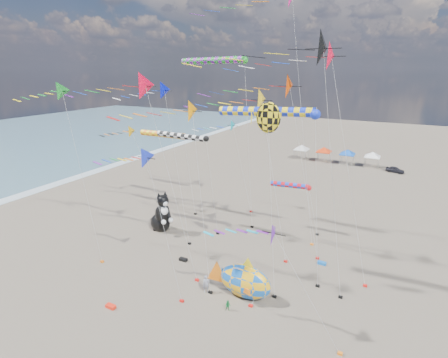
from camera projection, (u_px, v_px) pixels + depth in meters
ground at (162, 342)px, 26.61m from camera, size 260.00×260.00×0.00m
delta_kite_0 at (164, 115)px, 29.33m from camera, size 11.88×2.08×17.59m
delta_kite_1 at (220, 128)px, 49.20m from camera, size 10.60×1.86×13.14m
delta_kite_2 at (139, 133)px, 49.08m from camera, size 9.13×1.83×12.49m
delta_kite_3 at (334, 58)px, 29.18m from camera, size 13.98×2.73×22.35m
delta_kite_4 at (255, 103)px, 34.27m from camera, size 12.21×2.54×18.20m
delta_kite_5 at (48, 94)px, 34.26m from camera, size 10.99×2.04×18.82m
delta_kite_6 at (310, 51)px, 27.17m from camera, size 15.71×3.04×22.95m
delta_kite_7 at (160, 93)px, 37.45m from camera, size 9.37×2.13×18.69m
delta_kite_9 at (282, 238)px, 25.03m from camera, size 9.72×2.00×9.59m
delta_kite_10 at (137, 88)px, 31.24m from camera, size 15.47×2.67×19.83m
delta_kite_11 at (137, 159)px, 29.02m from camera, size 8.99×1.93×13.98m
delta_kite_12 at (279, 88)px, 34.98m from camera, size 14.36×2.66×19.65m
windsock_0 at (292, 186)px, 43.36m from camera, size 6.53×0.69×6.35m
windsock_1 at (271, 112)px, 30.78m from camera, size 10.45×0.87×16.68m
windsock_2 at (185, 137)px, 42.24m from camera, size 8.48×0.72×12.37m
windsock_3 at (215, 61)px, 41.77m from camera, size 10.24×0.84×21.19m
windsock_4 at (165, 135)px, 48.46m from camera, size 8.99×0.87×11.54m
angelfish_kite at (266, 119)px, 29.59m from camera, size 3.74×3.02×17.25m
cat_inflatable at (161, 211)px, 44.10m from camera, size 4.49×3.50×5.42m
fish_inflatable at (245, 281)px, 31.35m from camera, size 6.48×2.24×4.13m
person_adult at (206, 284)px, 32.27m from camera, size 0.75×0.69×1.72m
child_green at (228, 306)px, 29.89m from camera, size 0.56×0.49×1.00m
child_blue at (222, 273)px, 34.51m from camera, size 0.68×0.65×1.14m
kite_bag_0 at (183, 259)px, 37.76m from camera, size 0.90×0.44×0.30m
kite_bag_2 at (322, 263)px, 37.07m from camera, size 0.90×0.44×0.30m
kite_bag_3 at (111, 306)px, 30.34m from camera, size 0.90×0.44×0.30m
tent_row at (336, 149)px, 75.71m from camera, size 19.20×4.20×3.80m
parked_car at (395, 170)px, 69.47m from camera, size 3.69×2.27×1.17m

